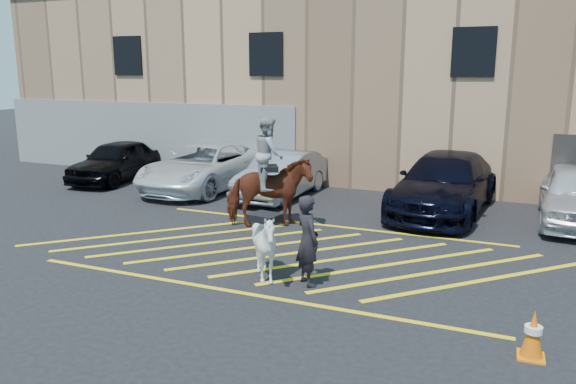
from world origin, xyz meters
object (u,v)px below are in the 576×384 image
at_px(car_silver_sedan, 282,175).
at_px(saddled_white, 266,245).
at_px(car_blue_suv, 445,183).
at_px(mounted_bay, 269,183).
at_px(car_black_suv, 116,161).
at_px(car_white_pickup, 205,167).
at_px(traffic_cone, 533,334).
at_px(handler, 308,240).

distance_m(car_silver_sedan, saddled_white, 7.41).
bearing_deg(car_blue_suv, car_silver_sedan, -174.34).
relative_size(car_silver_sedan, saddled_white, 3.00).
bearing_deg(mounted_bay, car_silver_sedan, 107.80).
bearing_deg(mounted_bay, saddled_white, -66.37).
xyz_separation_m(car_black_suv, car_white_pickup, (3.82, -0.02, 0.03)).
distance_m(car_white_pickup, traffic_cone, 13.36).
distance_m(car_blue_suv, mounted_bay, 5.33).
bearing_deg(mounted_bay, handler, -55.08).
distance_m(car_black_suv, saddled_white, 11.77).
relative_size(car_black_suv, traffic_cone, 6.05).
height_order(car_white_pickup, saddled_white, car_white_pickup).
bearing_deg(car_blue_suv, traffic_cone, -69.28).
bearing_deg(car_white_pickup, saddled_white, -49.44).
bearing_deg(car_blue_suv, car_black_suv, -175.35).
relative_size(car_black_suv, saddled_white, 2.99).
xyz_separation_m(car_black_suv, saddled_white, (9.42, -7.05, -0.02)).
relative_size(handler, saddled_white, 1.20).
distance_m(saddled_white, traffic_cone, 5.02).
height_order(mounted_bay, saddled_white, mounted_bay).
bearing_deg(car_blue_suv, saddled_white, -104.72).
distance_m(car_black_suv, mounted_bay, 8.64).
xyz_separation_m(car_blue_suv, saddled_white, (-2.50, -6.99, -0.11)).
xyz_separation_m(mounted_bay, traffic_cone, (6.38, -4.82, -0.80)).
bearing_deg(car_silver_sedan, handler, -61.04).
relative_size(handler, traffic_cone, 2.43).
height_order(handler, traffic_cone, handler).
relative_size(car_blue_suv, traffic_cone, 7.93).
bearing_deg(saddled_white, car_black_suv, 143.17).
relative_size(car_white_pickup, traffic_cone, 7.70).
bearing_deg(traffic_cone, mounted_bay, 142.96).
xyz_separation_m(car_silver_sedan, car_blue_suv, (5.13, 0.07, 0.11)).
bearing_deg(car_black_suv, car_silver_sedan, -6.56).
bearing_deg(handler, car_blue_suv, -60.07).
height_order(handler, mounted_bay, mounted_bay).
xyz_separation_m(car_white_pickup, traffic_cone, (10.44, -8.33, -0.42)).
distance_m(car_silver_sedan, car_blue_suv, 5.13).
height_order(car_blue_suv, traffic_cone, car_blue_suv).
distance_m(car_white_pickup, saddled_white, 8.99).
relative_size(car_blue_suv, saddled_white, 3.92).
bearing_deg(saddled_white, car_blue_suv, 70.35).
bearing_deg(car_blue_suv, mounted_bay, -134.41).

